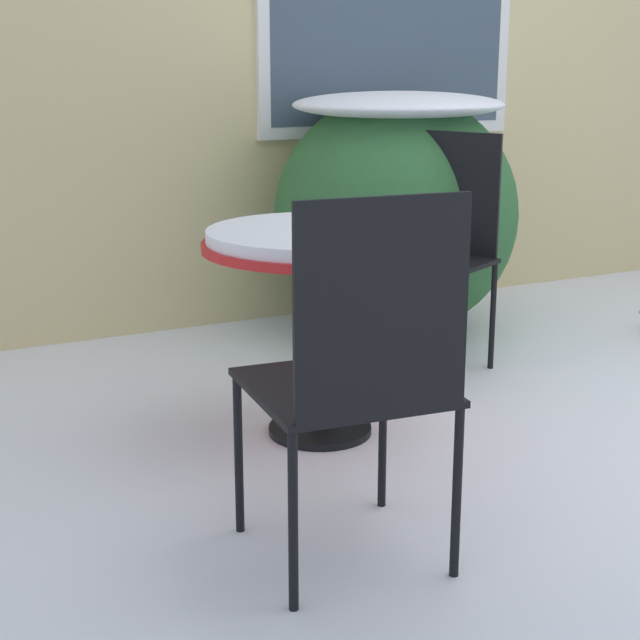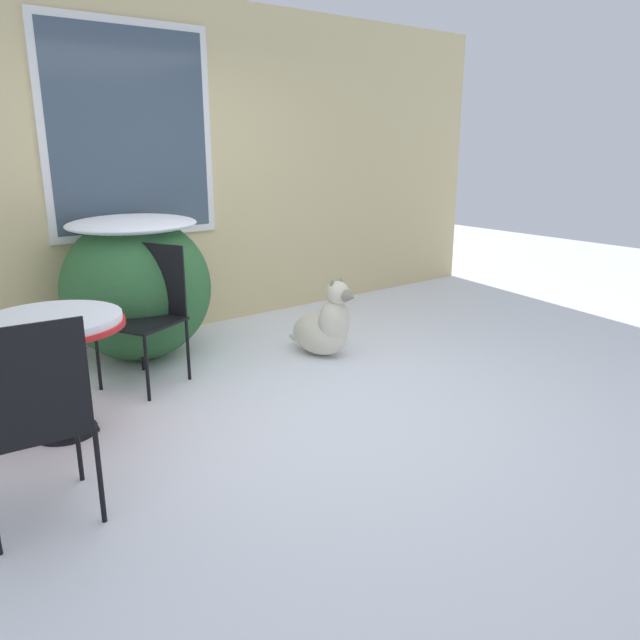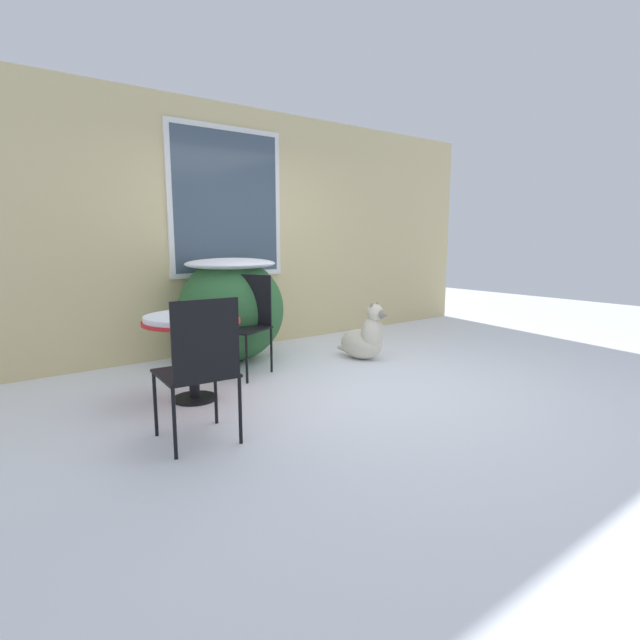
{
  "view_description": "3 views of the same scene",
  "coord_description": "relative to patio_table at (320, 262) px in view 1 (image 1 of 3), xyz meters",
  "views": [
    {
      "loc": [
        -2.78,
        -2.24,
        1.28
      ],
      "look_at": [
        -1.32,
        0.64,
        0.41
      ],
      "focal_mm": 55.0,
      "sensor_mm": 36.0,
      "label": 1
    },
    {
      "loc": [
        -2.23,
        -2.96,
        1.68
      ],
      "look_at": [
        0.77,
        0.83,
        0.28
      ],
      "focal_mm": 35.0,
      "sensor_mm": 36.0,
      "label": 2
    },
    {
      "loc": [
        -2.99,
        -3.18,
        1.36
      ],
      "look_at": [
        0.0,
        0.6,
        0.55
      ],
      "focal_mm": 28.0,
      "sensor_mm": 36.0,
      "label": 3
    }
  ],
  "objects": [
    {
      "name": "house_wall",
      "position": [
        1.3,
        1.56,
        0.84
      ],
      "size": [
        8.0,
        0.1,
        2.86
      ],
      "color": "#D1BC84",
      "rests_on": "ground_plane"
    },
    {
      "name": "patio_table",
      "position": [
        0.0,
        0.0,
        0.0
      ],
      "size": [
        0.8,
        0.8,
        0.73
      ],
      "color": "black",
      "rests_on": "ground_plane"
    },
    {
      "name": "shrub_left",
      "position": [
        0.91,
        1.01,
        -0.01
      ],
      "size": [
        1.15,
        1.08,
        1.13
      ],
      "color": "#2D6033",
      "rests_on": "ground_plane"
    },
    {
      "name": "patio_chair_far_side",
      "position": [
        -0.35,
        -0.89,
        -0.07
      ],
      "size": [
        0.51,
        0.51,
        0.98
      ],
      "rotation": [
        0.0,
        0.0,
        3.05
      ],
      "color": "black",
      "rests_on": "ground_plane"
    },
    {
      "name": "patio_chair_near_table",
      "position": [
        0.77,
        0.47,
        -0.07
      ],
      "size": [
        0.63,
        0.63,
        0.98
      ],
      "rotation": [
        0.0,
        0.0,
        -1.13
      ],
      "color": "black",
      "rests_on": "ground_plane"
    }
  ]
}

